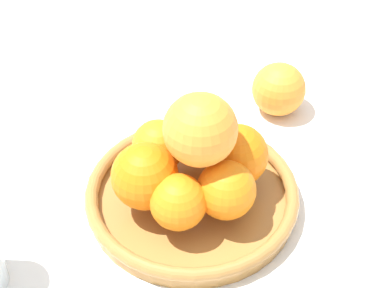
% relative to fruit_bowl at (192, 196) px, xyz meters
% --- Properties ---
extents(ground_plane, '(4.00, 4.00, 0.00)m').
position_rel_fruit_bowl_xyz_m(ground_plane, '(0.00, 0.00, -0.02)').
color(ground_plane, white).
extents(fruit_bowl, '(0.26, 0.26, 0.03)m').
position_rel_fruit_bowl_xyz_m(fruit_bowl, '(0.00, 0.00, 0.00)').
color(fruit_bowl, '#A57238').
rests_on(fruit_bowl, ground_plane).
extents(orange_pile, '(0.18, 0.18, 0.14)m').
position_rel_fruit_bowl_xyz_m(orange_pile, '(-0.00, 0.00, 0.06)').
color(orange_pile, orange).
rests_on(orange_pile, fruit_bowl).
extents(stray_orange, '(0.08, 0.08, 0.08)m').
position_rel_fruit_bowl_xyz_m(stray_orange, '(-0.22, -0.04, 0.02)').
color(stray_orange, orange).
rests_on(stray_orange, ground_plane).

